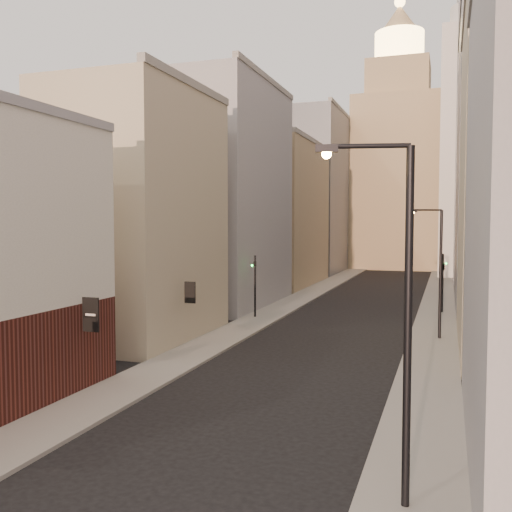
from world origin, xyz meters
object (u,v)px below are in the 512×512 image
(traffic_light_left, at_px, (255,272))
(traffic_light_right, at_px, (443,269))
(white_tower, at_px, (471,143))
(clock_tower, at_px, (398,163))
(streetlamp_mid, at_px, (437,266))
(streetlamp_near, at_px, (398,304))

(traffic_light_left, height_order, traffic_light_right, same)
(white_tower, height_order, traffic_light_right, white_tower)
(white_tower, relative_size, traffic_light_right, 8.30)
(clock_tower, distance_m, streetlamp_mid, 62.56)
(streetlamp_mid, distance_m, traffic_light_left, 14.41)
(white_tower, bearing_deg, clock_tower, 128.16)
(clock_tower, height_order, streetlamp_near, clock_tower)
(clock_tower, xyz_separation_m, traffic_light_right, (7.92, -49.32, -13.88))
(streetlamp_near, distance_m, streetlamp_mid, 23.13)
(clock_tower, xyz_separation_m, streetlamp_mid, (7.67, -60.75, -12.81))
(clock_tower, bearing_deg, white_tower, -51.84)
(streetlamp_near, bearing_deg, streetlamp_mid, 75.49)
(clock_tower, relative_size, streetlamp_mid, 5.32)
(streetlamp_near, xyz_separation_m, streetlamp_mid, (0.56, 23.11, -0.66))
(clock_tower, xyz_separation_m, traffic_light_left, (-6.07, -56.55, -13.95))
(clock_tower, height_order, traffic_light_right, clock_tower)
(streetlamp_mid, height_order, traffic_light_left, streetlamp_mid)
(streetlamp_near, height_order, streetlamp_mid, streetlamp_near)
(white_tower, relative_size, streetlamp_near, 4.33)
(streetlamp_near, height_order, traffic_light_right, streetlamp_near)
(clock_tower, bearing_deg, traffic_light_right, -80.87)
(streetlamp_near, distance_m, traffic_light_left, 30.39)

